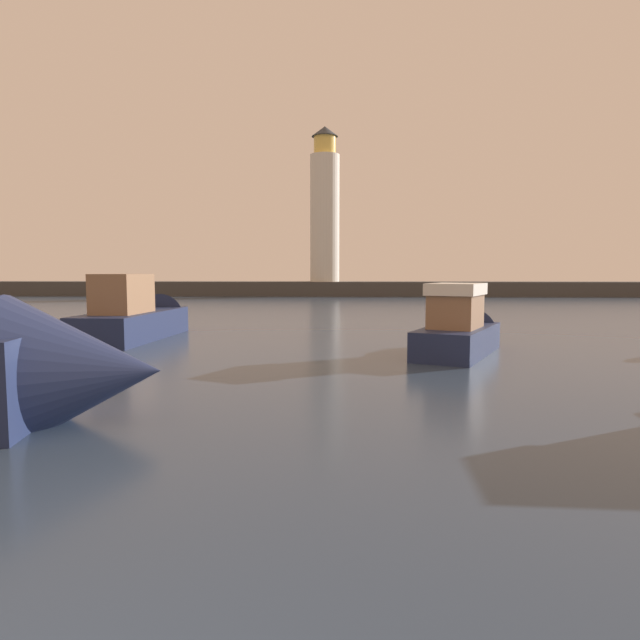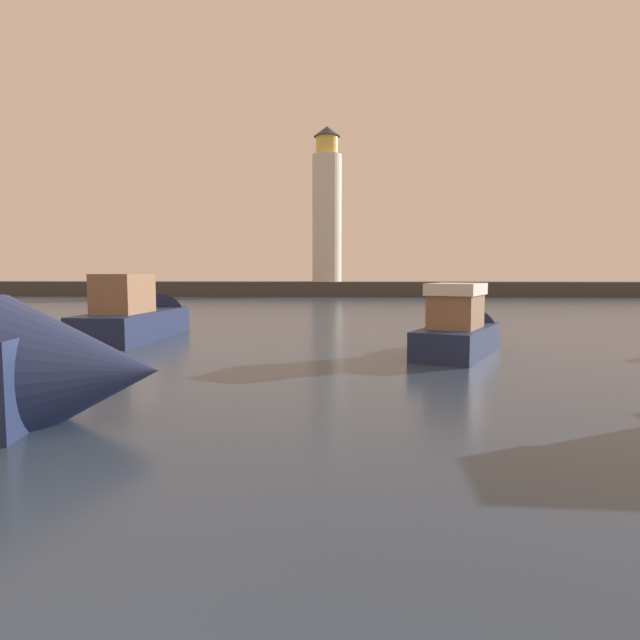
% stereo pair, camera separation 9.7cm
% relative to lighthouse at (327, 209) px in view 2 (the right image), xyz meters
% --- Properties ---
extents(ground_plane, '(220.00, 220.00, 0.00)m').
position_rel_lighthouse_xyz_m(ground_plane, '(-0.10, -30.62, -9.72)').
color(ground_plane, '#2D3D51').
extents(breakwater, '(86.31, 4.38, 1.60)m').
position_rel_lighthouse_xyz_m(breakwater, '(-0.10, 0.00, -8.92)').
color(breakwater, '#423F3D').
rests_on(breakwater, ground_plane).
extents(lighthouse, '(3.27, 3.27, 17.15)m').
position_rel_lighthouse_xyz_m(lighthouse, '(0.00, 0.00, 0.00)').
color(lighthouse, silver).
rests_on(lighthouse, breakwater).
extents(motorboat_1, '(4.19, 6.20, 2.71)m').
position_rel_lighthouse_xyz_m(motorboat_1, '(6.12, -43.78, -8.97)').
color(motorboat_1, '#1E284C').
rests_on(motorboat_1, ground_plane).
extents(motorboat_2, '(2.66, 8.29, 3.10)m').
position_rel_lighthouse_xyz_m(motorboat_2, '(-6.31, -39.69, -8.91)').
color(motorboat_2, '#1E284C').
rests_on(motorboat_2, ground_plane).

